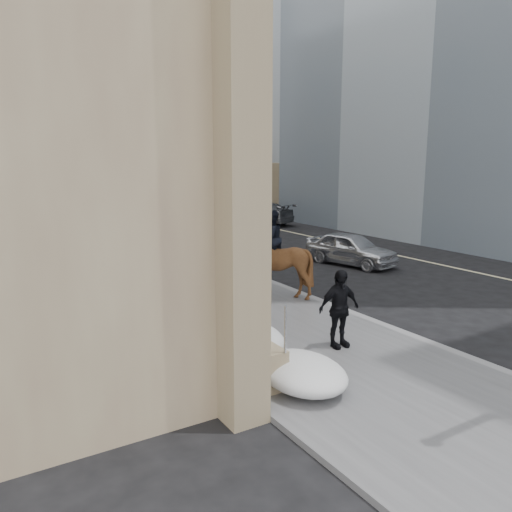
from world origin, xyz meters
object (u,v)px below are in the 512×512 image
(car_grey, at_px, (258,213))
(mounted_horse_left, at_px, (203,279))
(pedestrian, at_px, (339,308))
(car_silver, at_px, (351,249))
(mounted_horse_right, at_px, (273,261))

(car_grey, bearing_deg, mounted_horse_left, 34.94)
(pedestrian, distance_m, car_silver, 9.79)
(mounted_horse_left, bearing_deg, pedestrian, 99.99)
(car_silver, bearing_deg, mounted_horse_left, -169.91)
(car_silver, xyz_separation_m, car_grey, (3.46, 13.07, 0.06))
(car_grey, bearing_deg, car_silver, 55.69)
(mounted_horse_right, distance_m, car_grey, 18.43)
(mounted_horse_left, xyz_separation_m, mounted_horse_right, (2.74, 0.80, 0.05))
(car_silver, height_order, car_grey, car_grey)
(pedestrian, bearing_deg, car_silver, 50.14)
(mounted_horse_right, bearing_deg, car_grey, -128.73)
(mounted_horse_left, relative_size, mounted_horse_right, 1.00)
(car_silver, bearing_deg, mounted_horse_right, -166.76)
(car_silver, bearing_deg, car_grey, 61.97)
(mounted_horse_left, distance_m, mounted_horse_right, 2.86)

